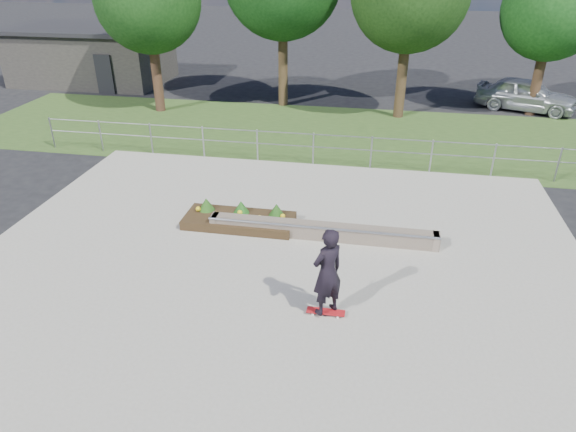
# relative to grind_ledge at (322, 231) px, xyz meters

# --- Properties ---
(ground) EXTENTS (120.00, 120.00, 0.00)m
(ground) POSITION_rel_grind_ledge_xyz_m (-0.93, -2.39, -0.26)
(ground) COLOR black
(ground) RESTS_ON ground
(grass_verge) EXTENTS (30.00, 8.00, 0.02)m
(grass_verge) POSITION_rel_grind_ledge_xyz_m (-0.93, 8.61, -0.25)
(grass_verge) COLOR #2B441B
(grass_verge) RESTS_ON ground
(concrete_slab) EXTENTS (15.00, 15.00, 0.06)m
(concrete_slab) POSITION_rel_grind_ledge_xyz_m (-0.93, -2.39, -0.23)
(concrete_slab) COLOR gray
(concrete_slab) RESTS_ON ground
(fence) EXTENTS (20.06, 0.06, 1.20)m
(fence) POSITION_rel_grind_ledge_xyz_m (-0.93, 5.11, 0.51)
(fence) COLOR gray
(fence) RESTS_ON ground
(building) EXTENTS (8.40, 5.40, 3.00)m
(building) POSITION_rel_grind_ledge_xyz_m (-14.93, 15.61, 1.25)
(building) COLOR #292724
(building) RESTS_ON ground
(tree_far_left) EXTENTS (4.55, 4.55, 7.15)m
(tree_far_left) POSITION_rel_grind_ledge_xyz_m (-8.93, 10.61, 4.59)
(tree_far_left) COLOR #361F15
(tree_far_left) RESTS_ON ground
(tree_far_right) EXTENTS (4.20, 4.20, 6.60)m
(tree_far_right) POSITION_rel_grind_ledge_xyz_m (8.07, 13.11, 4.21)
(tree_far_right) COLOR #331F14
(tree_far_right) RESTS_ON ground
(grind_ledge) EXTENTS (6.00, 0.44, 0.43)m
(grind_ledge) POSITION_rel_grind_ledge_xyz_m (0.00, 0.00, 0.00)
(grind_ledge) COLOR brown
(grind_ledge) RESTS_ON concrete_slab
(planter_bed) EXTENTS (3.00, 1.20, 0.61)m
(planter_bed) POSITION_rel_grind_ledge_xyz_m (-2.31, 0.36, -0.02)
(planter_bed) COLOR black
(planter_bed) RESTS_ON concrete_slab
(skateboarder) EXTENTS (0.83, 0.83, 2.03)m
(skateboarder) POSITION_rel_grind_ledge_xyz_m (0.48, -3.14, 0.84)
(skateboarder) COLOR white
(skateboarder) RESTS_ON concrete_slab
(parked_car) EXTENTS (4.79, 3.21, 1.51)m
(parked_car) POSITION_rel_grind_ledge_xyz_m (7.90, 13.75, 0.49)
(parked_car) COLOR #9FA4A9
(parked_car) RESTS_ON ground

